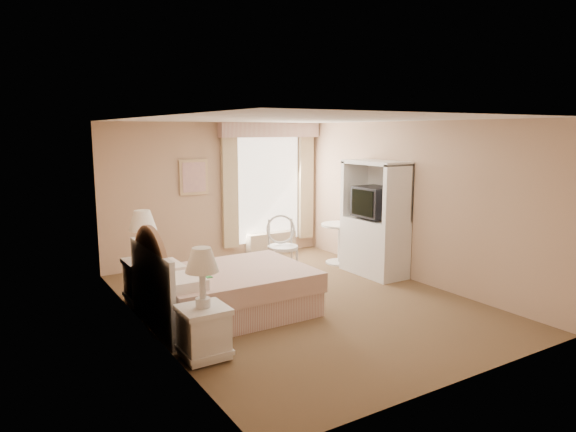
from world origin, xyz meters
TOP-DOWN VIEW (x-y plane):
  - room at (0.00, 0.00)m, footprint 4.21×5.51m
  - window at (1.05, 2.65)m, footprint 2.05×0.22m
  - framed_art at (-0.45, 2.71)m, footprint 0.52×0.04m
  - bed at (-1.13, 0.06)m, footprint 2.05×1.53m
  - nightstand_near at (-1.84, -1.01)m, footprint 0.48×0.48m
  - nightstand_far at (-1.84, 1.08)m, footprint 0.53×0.53m
  - round_table at (1.75, 1.37)m, footprint 0.68×0.68m
  - cafe_chair at (0.41, 1.17)m, footprint 0.62×0.62m
  - armoire at (1.81, 0.53)m, footprint 0.56×1.13m

SIDE VIEW (x-z plane):
  - bed at x=-1.13m, z-range -0.35..1.01m
  - nightstand_near at x=-1.84m, z-range -0.14..1.02m
  - round_table at x=1.75m, z-range 0.12..0.84m
  - nightstand_far at x=-1.84m, z-range -0.16..1.12m
  - cafe_chair at x=0.41m, z-range 0.08..1.09m
  - armoire at x=1.81m, z-range -0.16..1.72m
  - room at x=0.00m, z-range -0.01..2.50m
  - window at x=1.05m, z-range 0.09..2.60m
  - framed_art at x=-0.45m, z-range 1.24..1.86m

